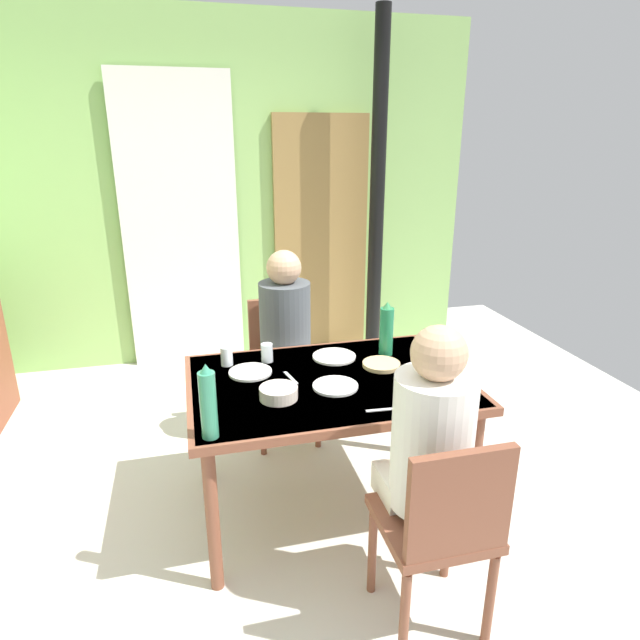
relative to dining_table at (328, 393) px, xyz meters
The scene contains 23 objects.
ground_plane 0.78m from the dining_table, 169.83° to the right, with size 6.06×6.06×0.00m, color beige.
wall_back 2.40m from the dining_table, 100.18° to the left, with size 4.38×0.10×2.74m, color #92C269.
door_wooden 2.27m from the dining_table, 76.55° to the left, with size 0.80×0.05×2.00m, color olive.
stove_pipe_column 2.24m from the dining_table, 64.29° to the left, with size 0.12×0.12×2.74m, color black.
curtain_panel 2.30m from the dining_table, 106.32° to the left, with size 0.90×0.03×2.30m, color white.
dining_table is the anchor object (origin of this frame).
chair_near_diner 0.85m from the dining_table, 75.40° to the right, with size 0.40×0.40×0.87m.
chair_far_diner 0.83m from the dining_table, 95.32° to the left, with size 0.40×0.40×0.87m.
person_near_diner 0.72m from the dining_table, 72.61° to the right, with size 0.30×0.37×0.77m.
person_far_diner 0.69m from the dining_table, 96.39° to the left, with size 0.30×0.37×0.77m.
water_bottle_green_near 0.49m from the dining_table, 31.02° to the left, with size 0.07×0.07×0.29m.
water_bottle_green_far 0.72m from the dining_table, 145.94° to the right, with size 0.06×0.06×0.31m.
serving_bowl_center 0.31m from the dining_table, 152.51° to the right, with size 0.17×0.17×0.06m, color beige.
dinner_plate_near_left 0.44m from the dining_table, 21.26° to the right, with size 0.19×0.19×0.01m, color white.
dinner_plate_near_right 0.28m from the dining_table, 67.84° to the left, with size 0.23×0.23×0.01m, color white.
dinner_plate_far_center 0.39m from the dining_table, 155.16° to the left, with size 0.21×0.21×0.01m, color white.
dinner_plate_far_side 0.12m from the dining_table, 81.84° to the right, with size 0.21×0.21×0.01m, color white.
drinking_glass_by_near_diner 0.55m from the dining_table, 147.28° to the left, with size 0.06×0.06×0.10m, color silver.
drinking_glass_by_far_diner 0.40m from the dining_table, 130.67° to the left, with size 0.06×0.06×0.10m, color silver.
bread_plate_sliced 0.32m from the dining_table, 15.34° to the left, with size 0.19×0.19×0.02m, color #DBB77A.
cutlery_knife_near 0.51m from the dining_table, 11.14° to the left, with size 0.15×0.02×0.00m, color silver.
cutlery_fork_near 0.39m from the dining_table, 66.78° to the right, with size 0.15×0.02×0.00m, color silver.
cutlery_knife_far 0.19m from the dining_table, 161.27° to the left, with size 0.15×0.02×0.00m, color silver.
Camera 1 is at (-0.20, -2.18, 1.83)m, focal length 30.18 mm.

